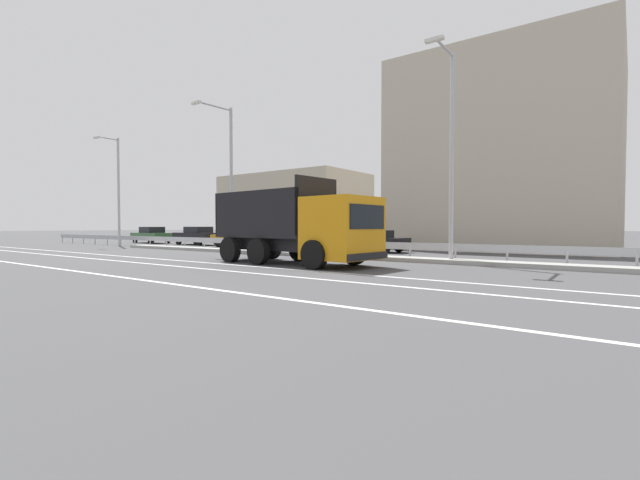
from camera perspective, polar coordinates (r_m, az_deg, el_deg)
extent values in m
plane|color=#424244|center=(18.32, -1.73, -2.91)|extent=(320.00, 320.00, 0.00)
cube|color=silver|center=(16.09, -7.85, -3.58)|extent=(64.64, 0.16, 0.01)
cube|color=silver|center=(14.92, -12.40, -4.02)|extent=(64.64, 0.16, 0.01)
cube|color=silver|center=(13.10, -22.67, -4.93)|extent=(64.64, 0.16, 0.01)
cube|color=gray|center=(20.54, 3.00, -2.15)|extent=(35.55, 1.10, 0.18)
cube|color=#9EA0A5|center=(21.24, 4.29, -0.59)|extent=(64.64, 0.04, 0.32)
cylinder|color=#ADADB2|center=(46.88, -31.11, 0.08)|extent=(0.09, 0.09, 0.62)
cylinder|color=#ADADB2|center=(44.98, -30.10, 0.04)|extent=(0.09, 0.09, 0.62)
cylinder|color=#ADADB2|center=(43.09, -29.00, -0.01)|extent=(0.09, 0.09, 0.62)
cylinder|color=#ADADB2|center=(41.22, -27.80, -0.07)|extent=(0.09, 0.09, 0.62)
cylinder|color=#ADADB2|center=(39.38, -26.48, -0.12)|extent=(0.09, 0.09, 0.62)
cylinder|color=#ADADB2|center=(37.55, -25.04, -0.19)|extent=(0.09, 0.09, 0.62)
cylinder|color=#ADADB2|center=(35.75, -23.45, -0.26)|extent=(0.09, 0.09, 0.62)
cylinder|color=#ADADB2|center=(33.99, -21.70, -0.34)|extent=(0.09, 0.09, 0.62)
cylinder|color=#ADADB2|center=(32.26, -19.75, -0.43)|extent=(0.09, 0.09, 0.62)
cylinder|color=#ADADB2|center=(30.56, -17.59, -0.52)|extent=(0.09, 0.09, 0.62)
cylinder|color=#ADADB2|center=(28.92, -15.17, -0.63)|extent=(0.09, 0.09, 0.62)
cylinder|color=#ADADB2|center=(27.34, -12.47, -0.75)|extent=(0.09, 0.09, 0.62)
cylinder|color=#ADADB2|center=(25.82, -9.45, -0.87)|extent=(0.09, 0.09, 0.62)
cylinder|color=#ADADB2|center=(24.39, -6.06, -1.02)|extent=(0.09, 0.09, 0.62)
cylinder|color=#ADADB2|center=(23.05, -2.26, -1.17)|extent=(0.09, 0.09, 0.62)
cylinder|color=#ADADB2|center=(21.82, 1.99, -1.34)|extent=(0.09, 0.09, 0.62)
cylinder|color=#ADADB2|center=(20.73, 6.71, -1.52)|extent=(0.09, 0.09, 0.62)
cylinder|color=#ADADB2|center=(19.80, 11.92, -1.70)|extent=(0.09, 0.09, 0.62)
cylinder|color=#ADADB2|center=(19.04, 17.60, -1.88)|extent=(0.09, 0.09, 0.62)
cylinder|color=#ADADB2|center=(18.48, 23.68, -2.06)|extent=(0.09, 0.09, 0.62)
cylinder|color=#ADADB2|center=(18.15, 30.06, -2.22)|extent=(0.09, 0.09, 0.62)
cylinder|color=#ADADB2|center=(18.04, 36.60, -2.35)|extent=(0.09, 0.09, 0.62)
cube|color=orange|center=(15.67, 3.00, 1.58)|extent=(2.37, 2.58, 2.27)
cube|color=black|center=(15.02, 6.38, 3.08)|extent=(0.19, 2.08, 0.85)
cube|color=black|center=(15.03, 6.47, -2.17)|extent=(0.28, 2.38, 0.24)
cube|color=black|center=(18.15, -6.21, -0.48)|extent=(5.22, 1.71, 0.53)
cube|color=black|center=(18.14, -6.21, 0.54)|extent=(5.09, 2.69, 0.12)
cube|color=black|center=(18.92, -3.76, 3.48)|extent=(4.92, 0.47, 1.78)
cube|color=black|center=(17.40, -8.90, 3.61)|extent=(4.92, 0.47, 1.78)
cube|color=black|center=(16.48, -0.46, 4.51)|extent=(0.27, 2.33, 2.23)
cube|color=black|center=(19.97, -10.97, 3.37)|extent=(0.27, 2.33, 1.78)
cylinder|color=black|center=(16.84, 4.57, -1.56)|extent=(1.06, 0.40, 1.04)
cylinder|color=black|center=(14.99, -0.78, -1.97)|extent=(1.06, 0.40, 1.04)
cylinder|color=black|center=(18.73, -2.75, -1.22)|extent=(1.06, 0.40, 1.04)
cylinder|color=black|center=(17.08, -8.23, -1.53)|extent=(1.06, 0.40, 1.04)
cylinder|color=black|center=(20.00, -6.49, -1.03)|extent=(1.06, 0.40, 1.04)
cylinder|color=black|center=(18.47, -11.90, -1.30)|extent=(1.06, 0.40, 1.04)
cylinder|color=white|center=(23.29, -6.25, -1.54)|extent=(0.16, 0.16, 0.30)
cylinder|color=black|center=(23.27, -6.25, -0.79)|extent=(0.16, 0.16, 0.30)
cylinder|color=white|center=(23.26, -6.25, -0.05)|extent=(0.16, 0.16, 0.30)
cylinder|color=black|center=(23.25, -6.26, 0.70)|extent=(0.16, 0.16, 0.30)
cylinder|color=white|center=(23.25, -6.26, 1.45)|extent=(0.16, 0.16, 0.30)
cylinder|color=#1E4CB2|center=(23.25, -6.26, 2.57)|extent=(0.61, 0.03, 0.61)
cylinder|color=white|center=(23.25, -6.26, 2.57)|extent=(0.66, 0.02, 0.66)
cylinder|color=#ADADB2|center=(36.36, -25.26, 5.77)|extent=(0.18, 0.18, 8.26)
cylinder|color=#ADADB2|center=(36.47, -26.47, 12.06)|extent=(0.15, 1.62, 0.10)
cube|color=silver|center=(36.07, -27.62, 12.03)|extent=(0.71, 0.22, 0.12)
cylinder|color=#ADADB2|center=(25.63, -11.75, 7.78)|extent=(0.18, 0.18, 8.38)
cylinder|color=#ADADB2|center=(25.65, -13.93, 16.95)|extent=(0.21, 2.35, 0.10)
cube|color=silver|center=(24.97, -16.18, 17.17)|extent=(0.71, 0.23, 0.12)
cylinder|color=#ADADB2|center=(18.47, 17.17, 10.33)|extent=(0.18, 0.18, 8.54)
cylinder|color=#ADADB2|center=(18.59, 16.22, 23.46)|extent=(0.14, 2.09, 0.10)
cube|color=silver|center=(17.65, 15.01, 24.41)|extent=(0.70, 0.21, 0.12)
cube|color=#335B33|center=(41.83, -21.58, 0.46)|extent=(4.76, 2.09, 0.64)
cube|color=black|center=(41.69, -21.50, 1.27)|extent=(2.06, 1.67, 0.54)
cylinder|color=black|center=(42.75, -23.43, 0.04)|extent=(0.61, 0.25, 0.60)
cylinder|color=black|center=(43.48, -21.49, 0.09)|extent=(0.61, 0.25, 0.60)
cylinder|color=black|center=(40.18, -21.66, -0.04)|extent=(0.61, 0.25, 0.60)
cylinder|color=black|center=(40.96, -19.63, 0.01)|extent=(0.61, 0.25, 0.60)
cube|color=black|center=(36.51, -16.03, 0.39)|extent=(4.57, 1.94, 0.70)
cube|color=black|center=(36.39, -15.92, 1.33)|extent=(1.95, 1.63, 0.49)
cylinder|color=black|center=(37.20, -18.33, -0.14)|extent=(0.61, 0.22, 0.60)
cylinder|color=black|center=(38.14, -16.22, -0.08)|extent=(0.61, 0.22, 0.60)
cylinder|color=black|center=(34.89, -15.82, -0.24)|extent=(0.61, 0.22, 0.60)
cylinder|color=black|center=(35.90, -13.64, -0.17)|extent=(0.61, 0.22, 0.60)
cube|color=#B27A14|center=(31.59, -10.53, 0.14)|extent=(4.53, 2.06, 0.61)
cube|color=black|center=(31.49, -10.36, 1.11)|extent=(1.96, 1.66, 0.46)
cylinder|color=black|center=(31.96, -13.33, -0.41)|extent=(0.61, 0.24, 0.60)
cylinder|color=black|center=(33.14, -11.29, -0.32)|extent=(0.61, 0.24, 0.60)
cylinder|color=black|center=(30.07, -9.68, -0.52)|extent=(0.61, 0.24, 0.60)
cylinder|color=black|center=(31.33, -7.66, -0.42)|extent=(0.61, 0.24, 0.60)
cube|color=black|center=(28.31, -2.26, 0.14)|extent=(3.93, 1.70, 0.77)
cube|color=black|center=(28.23, -2.08, 1.40)|extent=(1.66, 1.49, 0.47)
cylinder|color=black|center=(28.51, -5.16, -0.63)|extent=(0.60, 0.20, 0.60)
cylinder|color=black|center=(29.71, -3.12, -0.52)|extent=(0.60, 0.20, 0.60)
cylinder|color=black|center=(26.95, -1.32, -0.76)|extent=(0.60, 0.20, 0.60)
cylinder|color=black|center=(28.22, 0.68, -0.65)|extent=(0.60, 0.20, 0.60)
cube|color=black|center=(25.47, 7.11, -0.30)|extent=(4.08, 1.87, 0.55)
cube|color=black|center=(25.39, 7.35, 0.80)|extent=(1.73, 1.61, 0.44)
cylinder|color=black|center=(25.42, 3.69, -0.92)|extent=(0.60, 0.21, 0.60)
cylinder|color=black|center=(26.85, 5.71, -0.78)|extent=(0.60, 0.21, 0.60)
cylinder|color=black|center=(24.12, 8.66, -1.08)|extent=(0.60, 0.21, 0.60)
cylinder|color=black|center=(25.62, 10.49, -0.92)|extent=(0.60, 0.21, 0.60)
cube|color=#B7AD99|center=(42.39, -3.50, 4.16)|extent=(13.54, 8.04, 6.51)
cube|color=#B7AD99|center=(32.18, 23.71, 9.97)|extent=(12.99, 11.76, 12.32)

